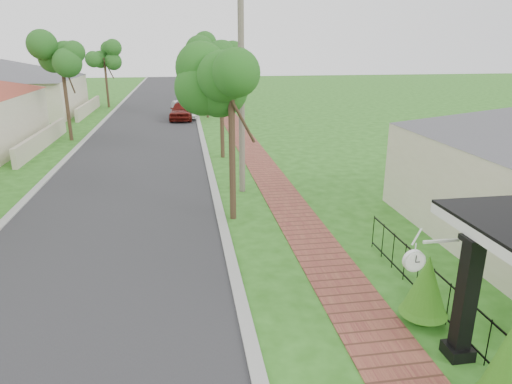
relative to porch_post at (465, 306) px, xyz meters
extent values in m
plane|color=#275E16|center=(-4.55, 1.00, -1.12)|extent=(160.00, 160.00, 0.00)
cube|color=#28282B|center=(-7.55, 21.00, -1.12)|extent=(7.00, 120.00, 0.02)
cube|color=#9E9E99|center=(-3.90, 21.00, -1.12)|extent=(0.30, 120.00, 0.10)
cube|color=#9E9E99|center=(-11.20, 21.00, -1.12)|extent=(0.30, 120.00, 0.10)
cube|color=#96543C|center=(-1.30, 21.00, -1.12)|extent=(1.50, 120.00, 0.03)
cube|color=black|center=(0.00, 0.00, 0.14)|extent=(0.30, 0.30, 2.52)
cube|color=black|center=(0.00, 0.00, -1.00)|extent=(0.48, 0.48, 0.24)
cube|color=black|center=(0.00, 0.00, 1.34)|extent=(0.42, 0.42, 0.10)
cube|color=black|center=(0.35, 1.00, -0.17)|extent=(0.03, 8.00, 0.03)
cube|color=black|center=(0.35, 1.00, -0.97)|extent=(0.03, 8.00, 0.03)
cylinder|color=black|center=(0.35, -0.33, -0.62)|extent=(0.02, 0.02, 1.00)
cylinder|color=black|center=(0.35, 0.33, -0.62)|extent=(0.02, 0.02, 1.00)
cylinder|color=black|center=(0.35, 1.00, -0.62)|extent=(0.02, 0.02, 1.00)
cylinder|color=black|center=(0.35, 1.67, -0.62)|extent=(0.02, 0.02, 1.00)
cylinder|color=black|center=(0.35, 2.33, -0.62)|extent=(0.02, 0.02, 1.00)
cylinder|color=black|center=(0.35, 3.00, -0.62)|extent=(0.02, 0.02, 1.00)
cylinder|color=black|center=(0.35, 3.67, -0.62)|extent=(0.02, 0.02, 1.00)
cylinder|color=black|center=(0.35, 4.33, -0.62)|extent=(0.02, 0.02, 1.00)
cylinder|color=black|center=(0.35, 5.00, -0.62)|extent=(0.02, 0.02, 1.00)
cylinder|color=#382619|center=(-3.05, 17.00, 1.15)|extent=(0.22, 0.22, 4.55)
sphere|color=#15521A|center=(-3.05, 17.00, 3.56)|extent=(1.70, 1.70, 1.70)
cylinder|color=#382619|center=(-3.05, 31.00, 1.33)|extent=(0.22, 0.22, 4.90)
sphere|color=#15521A|center=(-3.05, 31.00, 3.92)|extent=(1.70, 1.70, 1.70)
cylinder|color=#382619|center=(-3.05, 45.00, 0.98)|extent=(0.22, 0.22, 4.20)
sphere|color=#15521A|center=(-3.05, 45.00, 3.20)|extent=(1.70, 1.70, 1.70)
cylinder|color=#382619|center=(-12.05, 23.00, 1.33)|extent=(0.22, 0.22, 4.90)
sphere|color=#15521A|center=(-12.05, 23.00, 3.92)|extent=(1.70, 1.70, 1.70)
cylinder|color=#382619|center=(-12.05, 39.00, 1.15)|extent=(0.22, 0.22, 4.55)
sphere|color=#15521A|center=(-12.05, 39.00, 3.56)|extent=(1.70, 1.70, 1.70)
sphere|color=#1F6614|center=(-0.10, 1.18, -0.78)|extent=(0.79, 0.79, 0.79)
cone|color=#1F6614|center=(-0.10, 1.18, -0.16)|extent=(0.89, 0.89, 1.24)
cube|color=#BFB299|center=(-13.15, 21.00, -0.62)|extent=(0.25, 10.00, 1.00)
cube|color=beige|center=(-19.55, 35.00, 0.38)|extent=(11.00, 10.00, 3.00)
pyramid|color=#4C4C51|center=(-19.55, 35.00, 2.68)|extent=(15.56, 15.56, 1.60)
cube|color=#BFB299|center=(-13.15, 35.00, -0.62)|extent=(0.25, 10.00, 1.00)
imported|color=#59120D|center=(-5.08, 30.21, -0.38)|extent=(2.32, 4.53, 1.48)
imported|color=silver|center=(-5.00, 31.01, -0.45)|extent=(2.11, 4.28, 1.35)
cylinder|color=#382619|center=(-3.48, 8.00, 1.11)|extent=(0.22, 0.22, 4.46)
sphere|color=#26651D|center=(-3.48, 8.00, 3.47)|extent=(2.22, 2.22, 2.22)
cylinder|color=#716558|center=(-2.77, 11.00, 3.04)|extent=(0.24, 0.24, 8.33)
cube|color=white|center=(-0.40, 0.40, 1.16)|extent=(0.71, 0.05, 0.05)
cylinder|color=white|center=(-0.90, 0.40, 1.00)|extent=(0.02, 0.02, 0.30)
cylinder|color=white|center=(-0.90, 0.40, 0.80)|extent=(0.42, 0.10, 0.42)
cylinder|color=white|center=(-0.90, 0.34, 0.80)|extent=(0.36, 0.01, 0.36)
cylinder|color=white|center=(-0.90, 0.46, 0.80)|extent=(0.36, 0.01, 0.36)
cube|color=black|center=(-0.90, 0.33, 0.87)|extent=(0.01, 0.01, 0.14)
cube|color=black|center=(-0.86, 0.33, 0.80)|extent=(0.09, 0.01, 0.02)
camera|label=1|loc=(-5.01, -6.72, 4.64)|focal=32.00mm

